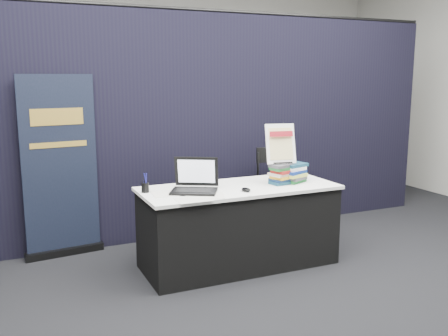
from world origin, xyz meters
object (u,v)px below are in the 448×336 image
(book_stack_tall, at_px, (282,174))
(stacking_chair, at_px, (282,189))
(book_stack_short, at_px, (294,173))
(pullup_banner, at_px, (61,177))
(display_table, at_px, (239,226))
(info_sign, at_px, (281,144))
(laptop, at_px, (192,184))

(book_stack_tall, bearing_deg, stacking_chair, 58.31)
(book_stack_short, bearing_deg, pullup_banner, 153.60)
(book_stack_tall, distance_m, pullup_banner, 2.12)
(display_table, height_order, stacking_chair, stacking_chair)
(display_table, relative_size, stacking_chair, 1.85)
(book_stack_short, distance_m, pullup_banner, 2.24)
(display_table, xyz_separation_m, pullup_banner, (-1.45, 0.95, 0.40))
(display_table, distance_m, stacking_chair, 0.97)
(book_stack_short, xyz_separation_m, info_sign, (-0.14, 0.02, 0.28))
(laptop, bearing_deg, pullup_banner, 165.09)
(pullup_banner, relative_size, stacking_chair, 1.81)
(book_stack_short, height_order, info_sign, info_sign)
(laptop, relative_size, pullup_banner, 0.27)
(laptop, xyz_separation_m, pullup_banner, (-0.99, 0.96, -0.04))
(laptop, xyz_separation_m, book_stack_tall, (0.87, -0.05, 0.03))
(pullup_banner, bearing_deg, book_stack_tall, -34.76)
(display_table, distance_m, book_stack_tall, 0.63)
(pullup_banner, bearing_deg, book_stack_short, -32.76)
(display_table, relative_size, info_sign, 4.72)
(book_stack_tall, distance_m, info_sign, 0.28)
(display_table, height_order, book_stack_tall, book_stack_tall)
(book_stack_short, xyz_separation_m, pullup_banner, (-2.01, 1.00, -0.06))
(laptop, xyz_separation_m, info_sign, (0.87, -0.02, 0.30))
(book_stack_tall, relative_size, book_stack_short, 0.89)
(laptop, relative_size, book_stack_tall, 2.07)
(book_stack_short, distance_m, info_sign, 0.31)
(info_sign, distance_m, stacking_chair, 0.89)
(book_stack_short, bearing_deg, book_stack_tall, -174.80)
(laptop, height_order, pullup_banner, pullup_banner)
(laptop, relative_size, stacking_chair, 0.49)
(info_sign, bearing_deg, display_table, -173.39)
(book_stack_tall, xyz_separation_m, book_stack_short, (0.14, 0.01, -0.00))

